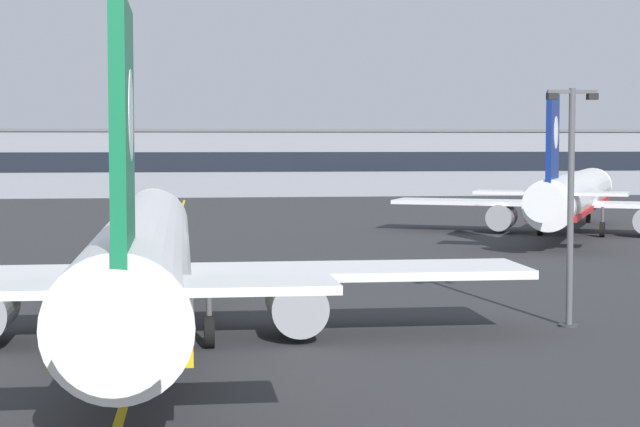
{
  "coord_description": "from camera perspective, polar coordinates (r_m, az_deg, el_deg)",
  "views": [
    {
      "loc": [
        1.32,
        -32.47,
        8.09
      ],
      "look_at": [
        6.86,
        11.59,
        5.17
      ],
      "focal_mm": 61.76,
      "sensor_mm": 36.0,
      "label": 1
    }
  ],
  "objects": [
    {
      "name": "airliner_foreground",
      "position": [
        44.97,
        -9.17,
        -2.31
      ],
      "size": [
        32.02,
        41.41,
        11.65
      ],
      "color": "white",
      "rests_on": "ground"
    },
    {
      "name": "apron_lamp_post",
      "position": [
        48.92,
        12.86,
        0.6
      ],
      "size": [
        2.24,
        0.9,
        10.37
      ],
      "color": "#515156",
      "rests_on": "ground"
    },
    {
      "name": "airliner_background",
      "position": [
        97.67,
        13.01,
        0.89
      ],
      "size": [
        30.77,
        38.51,
        11.61
      ],
      "color": "white",
      "rests_on": "ground"
    },
    {
      "name": "terminal_building",
      "position": [
        165.09,
        -4.13,
        2.66
      ],
      "size": [
        166.16,
        12.4,
        9.87
      ],
      "color": "gray",
      "rests_on": "ground"
    },
    {
      "name": "taxiway_centreline",
      "position": [
        63.01,
        -8.32,
        -3.65
      ],
      "size": [
        3.51,
        179.98,
        0.01
      ],
      "primitive_type": "cube",
      "rotation": [
        0.0,
        0.0,
        -0.02
      ],
      "color": "yellow",
      "rests_on": "ground"
    },
    {
      "name": "ground_plane",
      "position": [
        33.49,
        -9.36,
        -10.26
      ],
      "size": [
        400.0,
        400.0,
        0.0
      ],
      "primitive_type": "plane",
      "color": "#2D2D30"
    }
  ]
}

